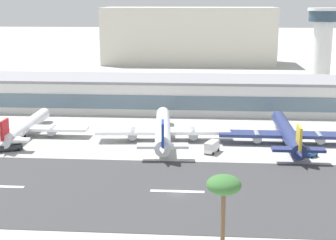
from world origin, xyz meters
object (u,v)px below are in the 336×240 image
at_px(service_box_truck_1, 212,146).
at_px(palm_tree_1, 224,188).
at_px(control_tower, 322,44).
at_px(service_fuel_truck_0, 6,144).
at_px(airliner_navy_tail_gate_1, 163,131).
at_px(airliner_gold_tail_gate_2, 288,134).
at_px(terminal_building, 166,93).
at_px(distant_hotel_block, 189,36).
at_px(airliner_red_tail_gate_0, 25,128).
at_px(service_baggage_tug_2, 312,153).

xyz_separation_m(service_box_truck_1, palm_tree_1, (1.13, -63.56, 11.67)).
xyz_separation_m(control_tower, service_fuel_truck_0, (-105.47, -94.73, -20.51)).
distance_m(airliner_navy_tail_gate_1, airliner_gold_tail_gate_2, 36.73).
xyz_separation_m(terminal_building, airliner_navy_tail_gate_1, (2.82, -46.95, -2.87)).
relative_size(terminal_building, service_fuel_truck_0, 18.65).
height_order(airliner_navy_tail_gate_1, service_box_truck_1, airliner_navy_tail_gate_1).
bearing_deg(distant_hotel_block, palm_tree_1, -86.82).
bearing_deg(airliner_red_tail_gate_0, airliner_gold_tail_gate_2, -92.88).
bearing_deg(airliner_red_tail_gate_0, service_baggage_tug_2, -100.53).
distance_m(airliner_gold_tail_gate_2, service_fuel_truck_0, 80.53).
bearing_deg(service_fuel_truck_0, airliner_red_tail_gate_0, -113.94).
height_order(terminal_building, palm_tree_1, palm_tree_1).
bearing_deg(airliner_gold_tail_gate_2, service_fuel_truck_0, 99.01).
xyz_separation_m(airliner_navy_tail_gate_1, palm_tree_1, (15.63, -74.14, 10.14)).
bearing_deg(palm_tree_1, control_tower, 73.17).
bearing_deg(terminal_building, palm_tree_1, -81.34).
xyz_separation_m(distant_hotel_block, airliner_navy_tail_gate_1, (-0.59, -196.19, -15.04)).
distance_m(terminal_building, distant_hotel_block, 149.77).
height_order(airliner_navy_tail_gate_1, service_fuel_truck_0, airliner_navy_tail_gate_1).
height_order(terminal_building, control_tower, control_tower).
distance_m(distant_hotel_block, airliner_navy_tail_gate_1, 196.77).
height_order(airliner_red_tail_gate_0, airliner_navy_tail_gate_1, airliner_navy_tail_gate_1).
height_order(distant_hotel_block, palm_tree_1, distant_hotel_block).
distance_m(service_baggage_tug_2, palm_tree_1, 67.89).
height_order(control_tower, service_baggage_tug_2, control_tower).
relative_size(terminal_building, distant_hotel_block, 1.47).
height_order(terminal_building, airliner_navy_tail_gate_1, terminal_building).
xyz_separation_m(control_tower, airliner_navy_tail_gate_1, (-62.65, -81.30, -19.22)).
relative_size(control_tower, airliner_navy_tail_gate_1, 0.76).
xyz_separation_m(terminal_building, airliner_gold_tail_gate_2, (39.54, -47.90, -3.03)).
bearing_deg(service_baggage_tug_2, control_tower, 34.06).
distance_m(control_tower, airliner_gold_tail_gate_2, 88.39).
relative_size(terminal_building, airliner_navy_tail_gate_1, 3.30).
bearing_deg(palm_tree_1, airliner_red_tail_gate_0, 127.52).
xyz_separation_m(control_tower, airliner_gold_tail_gate_2, (-25.93, -82.25, -19.38)).
height_order(airliner_gold_tail_gate_2, palm_tree_1, palm_tree_1).
relative_size(airliner_red_tail_gate_0, airliner_gold_tail_gate_2, 0.91).
distance_m(airliner_red_tail_gate_0, palm_tree_1, 97.01).
bearing_deg(palm_tree_1, service_baggage_tug_2, 67.29).
distance_m(airliner_red_tail_gate_0, service_fuel_truck_0, 15.80).
relative_size(airliner_navy_tail_gate_1, airliner_gold_tail_gate_2, 1.05).
bearing_deg(service_baggage_tug_2, airliner_gold_tail_gate_2, 68.77).
distance_m(control_tower, service_box_truck_1, 105.78).
bearing_deg(service_box_truck_1, distant_hotel_block, 25.72).
distance_m(control_tower, airliner_red_tail_gate_0, 133.43).
height_order(control_tower, service_fuel_truck_0, control_tower).
distance_m(airliner_navy_tail_gate_1, service_fuel_truck_0, 44.90).
relative_size(airliner_red_tail_gate_0, airliner_navy_tail_gate_1, 0.86).
bearing_deg(airliner_gold_tail_gate_2, control_tower, -17.41).
xyz_separation_m(service_box_truck_1, service_baggage_tug_2, (26.90, -1.99, -0.74)).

